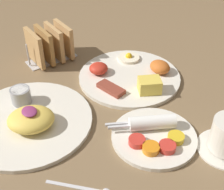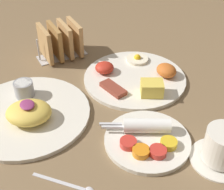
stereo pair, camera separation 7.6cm
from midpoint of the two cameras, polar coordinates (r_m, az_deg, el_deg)
The scene contains 7 objects.
ground_plane at distance 0.79m, azimuth -2.07°, elevation -0.97°, with size 3.00×3.00×0.00m, color brown.
plate_breakfast at distance 0.86m, azimuth 6.97°, elevation 3.20°, with size 0.28×0.28×0.05m.
plate_condiments at distance 0.68m, azimuth 9.66°, elevation -7.93°, with size 0.19×0.19×0.04m.
plate_foreground at distance 0.75m, azimuth -12.46°, elevation -3.06°, with size 0.30×0.30×0.06m.
toast_rack at distance 0.96m, azimuth -7.14°, elevation 9.57°, with size 0.10×0.15×0.10m.
coffee_cup at distance 0.67m, azimuth 22.71°, elevation -9.05°, with size 0.12×0.12×0.08m.
teaspoon at distance 0.61m, azimuth -3.30°, elevation -16.41°, with size 0.10×0.09×0.01m.
Camera 2 is at (0.58, -0.23, 0.49)m, focal length 50.00 mm.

